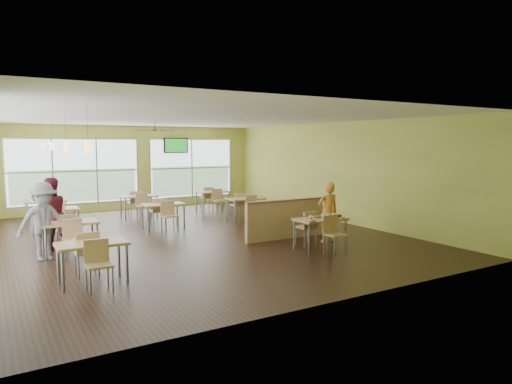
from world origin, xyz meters
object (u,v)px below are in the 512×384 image
half_wall_divider (286,219)px  man_plaid (328,212)px  food_basket (337,216)px  main_table (320,223)px

half_wall_divider → man_plaid: man_plaid is taller
half_wall_divider → food_basket: (0.51, -1.48, 0.26)m
main_table → half_wall_divider: (0.00, 1.45, -0.11)m
main_table → half_wall_divider: size_ratio=0.63×
man_plaid → main_table: bearing=46.2°
main_table → food_basket: bearing=-3.4°
main_table → half_wall_divider: bearing=90.0°
main_table → food_basket: main_table is taller
man_plaid → food_basket: (-0.17, -0.56, 0.01)m
half_wall_divider → man_plaid: 1.17m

